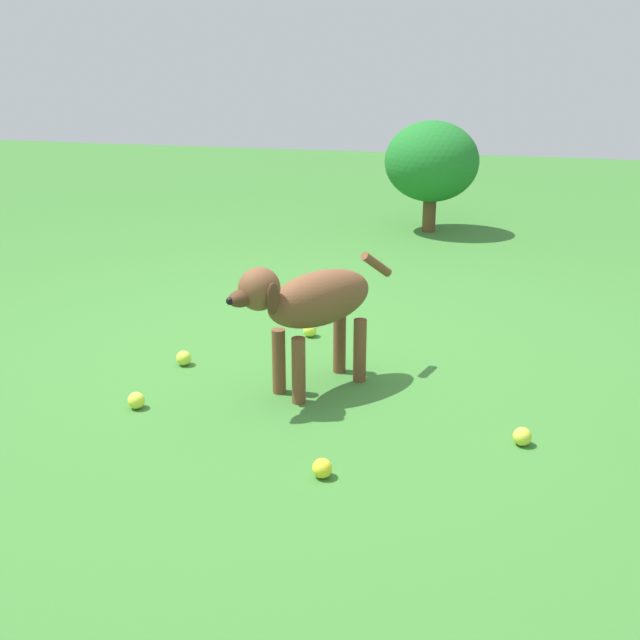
% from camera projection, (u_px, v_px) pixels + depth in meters
% --- Properties ---
extents(ground, '(14.00, 14.00, 0.00)m').
position_uv_depth(ground, '(294.00, 362.00, 3.52)').
color(ground, '#38722D').
extents(dog, '(0.53, 0.70, 0.56)m').
position_uv_depth(dog, '(311.00, 303.00, 3.12)').
color(dog, brown).
rests_on(dog, ground).
extents(tennis_ball_0, '(0.07, 0.07, 0.07)m').
position_uv_depth(tennis_ball_0, '(184.00, 358.00, 3.48)').
color(tennis_ball_0, '#C5E140').
rests_on(tennis_ball_0, ground).
extents(tennis_ball_1, '(0.07, 0.07, 0.07)m').
position_uv_depth(tennis_ball_1, '(522.00, 436.00, 2.79)').
color(tennis_ball_1, '#C8D73C').
rests_on(tennis_ball_1, ground).
extents(tennis_ball_2, '(0.07, 0.07, 0.07)m').
position_uv_depth(tennis_ball_2, '(310.00, 330.00, 3.81)').
color(tennis_ball_2, '#D3E43C').
rests_on(tennis_ball_2, ground).
extents(tennis_ball_3, '(0.07, 0.07, 0.07)m').
position_uv_depth(tennis_ball_3, '(322.00, 468.00, 2.58)').
color(tennis_ball_3, yellow).
rests_on(tennis_ball_3, ground).
extents(tennis_ball_4, '(0.07, 0.07, 0.07)m').
position_uv_depth(tennis_ball_4, '(136.00, 400.00, 3.07)').
color(tennis_ball_4, '#D2DF3D').
rests_on(tennis_ball_4, ground).
extents(shrub_far, '(0.68, 0.61, 0.81)m').
position_uv_depth(shrub_far, '(432.00, 162.00, 5.75)').
color(shrub_far, brown).
rests_on(shrub_far, ground).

